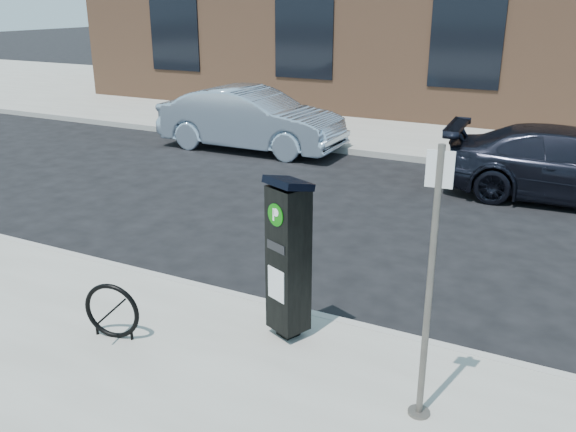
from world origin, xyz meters
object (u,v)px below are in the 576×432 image
Objects in this scene: car_silver at (251,119)px; bike_rack at (112,311)px; car_dark at (574,166)px; sign_pole at (429,291)px; parking_kiosk at (288,257)px.

bike_rack is at bearing -159.81° from car_silver.
car_silver is at bearing 80.07° from car_dark.
sign_pole reaches higher than car_silver.
car_dark is (7.55, -0.84, -0.09)m from car_silver.
parking_kiosk is 9.45m from car_silver.
car_silver is (-5.13, 7.93, -0.30)m from parking_kiosk.
parking_kiosk is 0.38× the size of car_silver.
sign_pole is at bearing 1.28° from parking_kiosk.
car_silver is 1.00× the size of car_dark.
bike_rack is (-3.35, -0.24, -0.91)m from sign_pole.
parking_kiosk is 0.38× the size of car_dark.
sign_pole is at bearing -142.83° from car_silver.
bike_rack is 9.50m from car_silver.
car_dark is at bearing 50.98° from bike_rack.
parking_kiosk is 2.81× the size of bike_rack.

